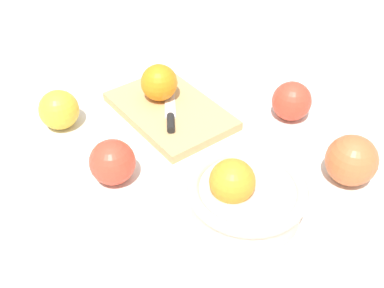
% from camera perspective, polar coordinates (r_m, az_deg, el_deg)
% --- Properties ---
extents(ground_plane, '(2.40, 2.40, 0.00)m').
position_cam_1_polar(ground_plane, '(0.84, 1.99, 0.66)').
color(ground_plane, silver).
extents(bowl, '(0.18, 0.18, 0.10)m').
position_cam_1_polar(bowl, '(0.69, 6.46, -6.16)').
color(bowl, beige).
rests_on(bowl, ground_plane).
extents(cutting_board, '(0.26, 0.19, 0.02)m').
position_cam_1_polar(cutting_board, '(0.89, -2.89, 3.99)').
color(cutting_board, tan).
rests_on(cutting_board, ground_plane).
extents(orange_on_board, '(0.07, 0.07, 0.07)m').
position_cam_1_polar(orange_on_board, '(0.90, -4.05, 7.51)').
color(orange_on_board, orange).
rests_on(orange_on_board, cutting_board).
extents(knife, '(0.13, 0.11, 0.01)m').
position_cam_1_polar(knife, '(0.87, -2.67, 3.81)').
color(knife, silver).
rests_on(knife, cutting_board).
extents(apple_front_left, '(0.07, 0.07, 0.07)m').
position_cam_1_polar(apple_front_left, '(0.89, 12.11, 5.16)').
color(apple_front_left, '#D6422D').
rests_on(apple_front_left, ground_plane).
extents(apple_front_left_2, '(0.08, 0.08, 0.08)m').
position_cam_1_polar(apple_front_left_2, '(0.78, 18.96, -1.90)').
color(apple_front_left_2, '#CC6638').
rests_on(apple_front_left_2, ground_plane).
extents(apple_back_right, '(0.07, 0.07, 0.07)m').
position_cam_1_polar(apple_back_right, '(0.75, -9.72, -2.20)').
color(apple_back_right, '#D6422D').
rests_on(apple_back_right, ground_plane).
extents(apple_back_right_2, '(0.07, 0.07, 0.07)m').
position_cam_1_polar(apple_back_right_2, '(0.88, -15.99, 4.06)').
color(apple_back_right_2, gold).
rests_on(apple_back_right_2, ground_plane).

